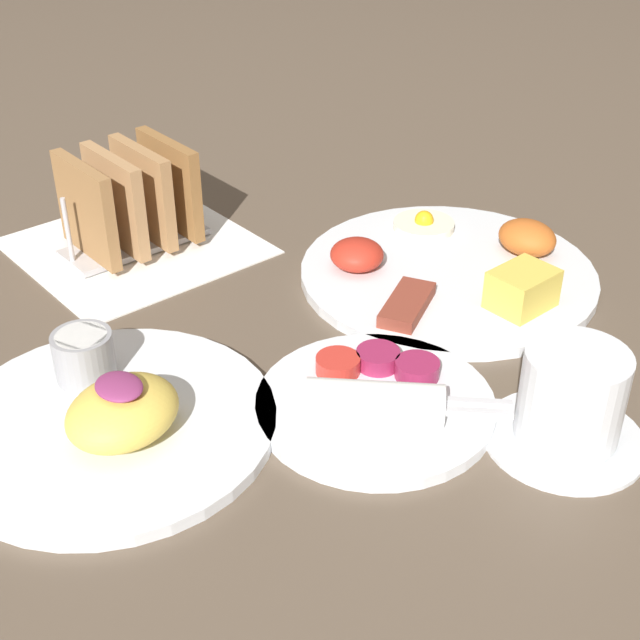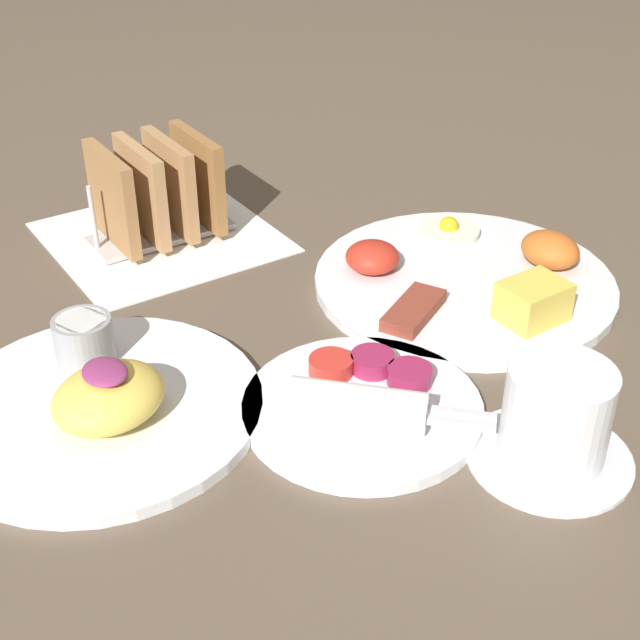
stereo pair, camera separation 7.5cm
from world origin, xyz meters
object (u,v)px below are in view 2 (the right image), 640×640
(plate_condiments, at_px, (363,403))
(toast_rack, at_px, (157,193))
(plate_breakfast, at_px, (469,277))
(coffee_cup, at_px, (556,421))
(plate_foreground, at_px, (102,398))

(plate_condiments, bearing_deg, toast_rack, -179.66)
(plate_breakfast, bearing_deg, coffee_cup, -28.02)
(plate_foreground, bearing_deg, toast_rack, 146.47)
(toast_rack, bearing_deg, plate_foreground, -33.53)
(plate_condiments, relative_size, coffee_cup, 1.57)
(toast_rack, bearing_deg, plate_breakfast, 38.06)
(plate_breakfast, bearing_deg, toast_rack, -141.94)
(plate_condiments, distance_m, coffee_cup, 0.14)
(plate_foreground, height_order, toast_rack, toast_rack)
(plate_breakfast, relative_size, coffee_cup, 2.39)
(plate_condiments, height_order, plate_foreground, plate_foreground)
(plate_condiments, bearing_deg, plate_foreground, -124.14)
(coffee_cup, bearing_deg, plate_breakfast, 151.98)
(toast_rack, bearing_deg, plate_condiments, 0.34)
(coffee_cup, bearing_deg, plate_condiments, -144.98)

